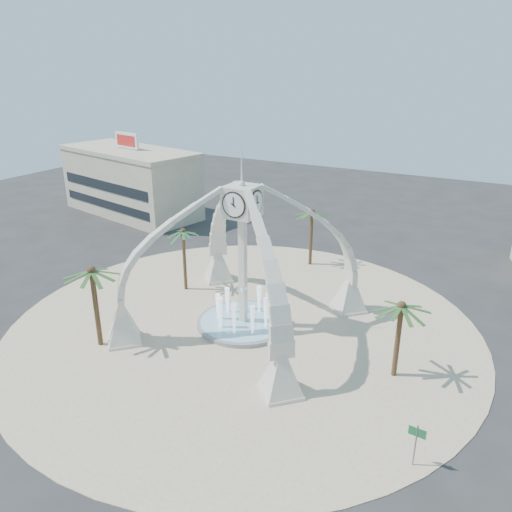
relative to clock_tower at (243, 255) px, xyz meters
The scene contains 10 objects.
ground 6.49m from the clock_tower, 90.00° to the left, with size 140.00×140.00×0.00m, color #282828.
plaza 6.46m from the clock_tower, 90.00° to the left, with size 40.00×40.00×0.06m, color beige.
clock_tower is the anchor object (origin of this frame).
fountain 6.20m from the clock_tower, 90.00° to the left, with size 8.00×8.00×3.62m.
building_nw 38.87m from the clock_tower, 145.49° to the left, with size 23.75×13.73×11.90m.
palm_east 13.44m from the clock_tower, ahead, with size 5.04×5.04×6.42m.
palm_west 9.40m from the clock_tower, 157.90° to the left, with size 4.34×4.34×6.81m.
palm_north 15.65m from the clock_tower, 91.41° to the left, with size 5.00×5.00×6.90m.
palm_south 11.89m from the clock_tower, 135.31° to the right, with size 5.69×5.69×7.32m.
street_sign 19.54m from the clock_tower, 29.72° to the right, with size 1.03×0.11×2.79m.
Camera 1 is at (19.31, -32.93, 21.25)m, focal length 35.00 mm.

